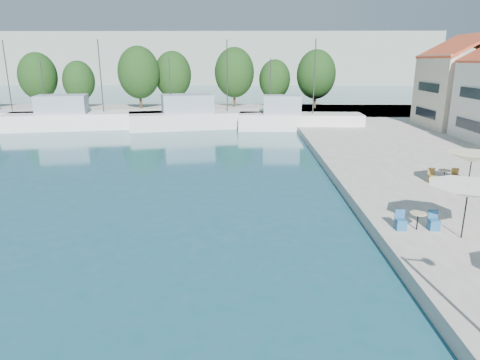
{
  "coord_description": "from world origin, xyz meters",
  "views": [
    {
      "loc": [
        0.42,
        4.54,
        7.57
      ],
      "look_at": [
        0.1,
        26.0,
        1.53
      ],
      "focal_mm": 32.0,
      "sensor_mm": 36.0,
      "label": 1
    }
  ],
  "objects_px": {
    "trawler_02": "(84,119)",
    "trawler_04": "(297,120)",
    "umbrella_white": "(468,191)",
    "umbrella_cream": "(472,157)",
    "trawler_03": "(208,118)"
  },
  "relations": [
    {
      "from": "trawler_02",
      "to": "trawler_04",
      "type": "xyz_separation_m",
      "value": [
        24.33,
        -0.66,
        0.0
      ]
    },
    {
      "from": "umbrella_white",
      "to": "umbrella_cream",
      "type": "xyz_separation_m",
      "value": [
        3.5,
        6.59,
        -0.11
      ]
    },
    {
      "from": "trawler_03",
      "to": "umbrella_cream",
      "type": "relative_size",
      "value": 7.15
    },
    {
      "from": "trawler_02",
      "to": "trawler_03",
      "type": "height_order",
      "value": "same"
    },
    {
      "from": "trawler_02",
      "to": "umbrella_cream",
      "type": "distance_m",
      "value": 40.4
    },
    {
      "from": "trawler_03",
      "to": "umbrella_white",
      "type": "xyz_separation_m",
      "value": [
        13.29,
        -33.62,
        1.51
      ]
    },
    {
      "from": "trawler_02",
      "to": "trawler_04",
      "type": "distance_m",
      "value": 24.33
    },
    {
      "from": "trawler_04",
      "to": "trawler_03",
      "type": "bearing_deg",
      "value": 172.48
    },
    {
      "from": "trawler_04",
      "to": "umbrella_cream",
      "type": "relative_size",
      "value": 5.11
    },
    {
      "from": "umbrella_cream",
      "to": "trawler_02",
      "type": "bearing_deg",
      "value": 139.97
    },
    {
      "from": "trawler_03",
      "to": "umbrella_white",
      "type": "bearing_deg",
      "value": -83.12
    },
    {
      "from": "trawler_04",
      "to": "umbrella_white",
      "type": "bearing_deg",
      "value": -82.38
    },
    {
      "from": "trawler_03",
      "to": "umbrella_cream",
      "type": "height_order",
      "value": "trawler_03"
    },
    {
      "from": "umbrella_cream",
      "to": "trawler_04",
      "type": "bearing_deg",
      "value": 104.59
    },
    {
      "from": "umbrella_white",
      "to": "umbrella_cream",
      "type": "distance_m",
      "value": 7.46
    }
  ]
}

